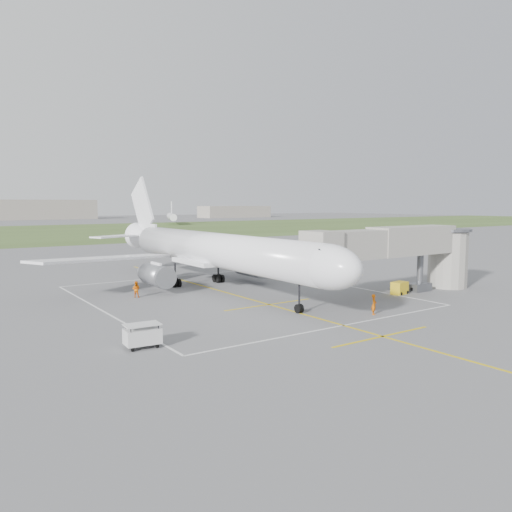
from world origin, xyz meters
TOP-DOWN VIEW (x-y plane):
  - ground at (0.00, 0.00)m, footprint 700.00×700.00m
  - grass_strip at (0.00, 130.00)m, footprint 700.00×120.00m
  - apron_markings at (0.00, -5.82)m, footprint 28.20×60.00m
  - airliner at (-0.00, 0.75)m, footprint 38.93×46.75m
  - jet_bridge at (15.72, -13.50)m, footprint 23.40×5.00m
  - gpu_unit at (14.70, -13.48)m, footprint 1.93×1.49m
  - baggage_cart at (-15.44, -16.79)m, footprint 2.44×1.58m
  - ramp_worker_nose at (4.94, -18.70)m, footprint 0.78×0.71m
  - ramp_worker_wing at (-9.06, 0.81)m, footprint 1.04×1.01m
  - distant_aircraft at (0.00, 156.80)m, footprint 162.70×53.77m

SIDE VIEW (x-z plane):
  - ground at x=0.00m, z-range 0.00..0.00m
  - apron_markings at x=0.00m, z-range 0.00..0.01m
  - grass_strip at x=0.00m, z-range 0.00..0.02m
  - gpu_unit at x=14.70m, z-range -0.01..1.33m
  - baggage_cart at x=-15.44m, z-range 0.02..1.65m
  - ramp_worker_wing at x=-9.06m, z-range 0.00..1.68m
  - ramp_worker_nose at x=4.94m, z-range 0.00..1.80m
  - distant_aircraft at x=0.00m, z-range -0.84..8.01m
  - airliner at x=0.00m, z-range -2.37..11.15m
  - jet_bridge at x=15.72m, z-range 1.14..8.34m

